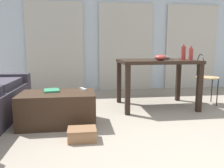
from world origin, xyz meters
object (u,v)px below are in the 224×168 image
(bowl, at_px, (160,58))
(tv_remote_primary, at_px, (83,89))
(scissors, at_px, (174,60))
(magazine, at_px, (52,90))
(bottle_far, at_px, (183,53))
(bottle_near, at_px, (191,54))
(coffee_table, at_px, (58,109))
(book_stack, at_px, (163,57))
(shoebox, at_px, (82,134))
(craft_table, at_px, (157,67))
(wire_chair, at_px, (204,73))

(bowl, distance_m, tv_remote_primary, 1.26)
(scissors, height_order, magazine, scissors)
(bowl, xyz_separation_m, scissors, (0.25, 0.06, -0.04))
(bottle_far, height_order, tv_remote_primary, bottle_far)
(bottle_far, height_order, bowl, bottle_far)
(bottle_near, bearing_deg, coffee_table, -167.11)
(book_stack, xyz_separation_m, tv_remote_primary, (-1.36, -0.72, -0.39))
(coffee_table, distance_m, shoebox, 0.64)
(craft_table, bearing_deg, tv_remote_primary, -156.39)
(shoebox, bearing_deg, bottle_near, 30.66)
(bowl, xyz_separation_m, tv_remote_primary, (-1.16, -0.29, -0.40))
(bottle_near, bearing_deg, shoebox, -149.34)
(craft_table, relative_size, magazine, 5.02)
(craft_table, height_order, bowl, bowl)
(wire_chair, bearing_deg, shoebox, -148.24)
(tv_remote_primary, height_order, magazine, tv_remote_primary)
(wire_chair, bearing_deg, book_stack, 170.83)
(craft_table, height_order, magazine, craft_table)
(bottle_near, height_order, book_stack, bottle_near)
(book_stack, bearing_deg, bottle_near, -54.51)
(bottle_far, xyz_separation_m, magazine, (-1.99, -0.44, -0.47))
(bottle_near, xyz_separation_m, scissors, (-0.24, 0.04, -0.09))
(bottle_near, height_order, magazine, bottle_near)
(craft_table, bearing_deg, coffee_table, -156.22)
(craft_table, bearing_deg, magazine, -161.03)
(coffee_table, relative_size, craft_table, 0.77)
(bowl, relative_size, book_stack, 0.58)
(magazine, bearing_deg, shoebox, -69.53)
(bottle_far, bearing_deg, book_stack, 125.67)
(bottle_near, bearing_deg, scissors, 171.42)
(wire_chair, distance_m, shoebox, 2.51)
(craft_table, distance_m, shoebox, 1.82)
(craft_table, height_order, bottle_far, bottle_far)
(tv_remote_primary, xyz_separation_m, shoebox, (-0.02, -0.69, -0.36))
(craft_table, xyz_separation_m, bowl, (-0.03, -0.23, 0.15))
(wire_chair, relative_size, scissors, 7.58)
(bottle_near, relative_size, book_stack, 0.71)
(scissors, height_order, shoebox, scissors)
(craft_table, relative_size, book_stack, 3.97)
(coffee_table, xyz_separation_m, bowl, (1.49, 0.43, 0.62))
(bottle_far, bearing_deg, bottle_near, -55.05)
(bottle_near, relative_size, bowl, 1.22)
(craft_table, bearing_deg, bottle_near, -24.44)
(tv_remote_primary, distance_m, magazine, 0.41)
(scissors, distance_m, shoebox, 1.91)
(book_stack, relative_size, magazine, 1.26)
(scissors, xyz_separation_m, magazine, (-1.82, -0.37, -0.36))
(craft_table, distance_m, bottle_far, 0.46)
(bowl, bearing_deg, scissors, 12.98)
(bottle_far, distance_m, shoebox, 2.12)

